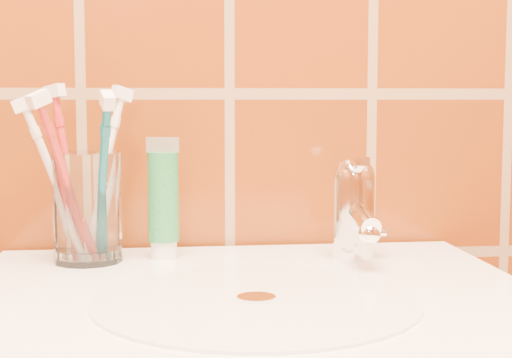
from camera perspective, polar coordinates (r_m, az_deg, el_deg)
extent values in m
cylinder|color=silver|center=(0.72, 0.02, -8.83)|extent=(0.30, 0.30, 0.00)
cylinder|color=white|center=(0.72, 0.02, -8.67)|extent=(0.04, 0.04, 0.00)
cylinder|color=white|center=(0.91, -12.18, -2.04)|extent=(0.08, 0.08, 0.13)
cylinder|color=white|center=(0.92, -6.71, -5.12)|extent=(0.03, 0.03, 0.02)
cylinder|color=#1A6E36|center=(0.91, -6.76, -1.28)|extent=(0.04, 0.04, 0.10)
cube|color=beige|center=(0.91, -6.81, 2.50)|extent=(0.04, 0.00, 0.02)
cylinder|color=white|center=(0.92, 7.10, -2.85)|extent=(0.05, 0.05, 0.09)
sphere|color=white|center=(0.91, 7.14, 0.11)|extent=(0.05, 0.05, 0.05)
cylinder|color=white|center=(0.88, 7.70, -2.74)|extent=(0.02, 0.09, 0.03)
cube|color=white|center=(0.90, 7.33, 1.18)|extent=(0.02, 0.06, 0.01)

